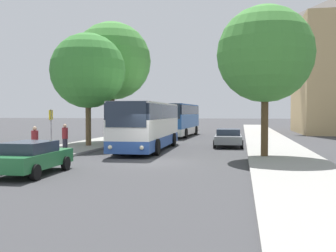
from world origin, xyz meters
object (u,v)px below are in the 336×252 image
object	(u,v)px
parked_car_left_curb	(31,157)
bus_middle	(180,119)
bus_front	(148,125)
tree_left_far	(112,61)
tree_right_near	(265,54)
parked_car_right_near	(228,137)
pedestrian_waiting_near	(35,142)
bus_stop_sign	(51,126)
tree_left_near	(88,71)
pedestrian_waiting_far	(65,138)

from	to	relation	value
parked_car_left_curb	bus_middle	bearing A→B (deg)	84.93
bus_front	tree_left_far	bearing A→B (deg)	127.38
tree_left_far	tree_right_near	distance (m)	15.33
bus_front	bus_middle	bearing A→B (deg)	90.02
parked_car_right_near	tree_left_far	world-z (taller)	tree_left_far
pedestrian_waiting_near	tree_left_far	size ratio (longest dim) A/B	0.17
tree_right_near	bus_stop_sign	bearing A→B (deg)	-178.30
bus_stop_sign	bus_middle	bearing A→B (deg)	76.59
tree_left_near	tree_right_near	size ratio (longest dim) A/B	0.99
pedestrian_waiting_near	pedestrian_waiting_far	size ratio (longest dim) A/B	0.99
parked_car_right_near	bus_stop_sign	world-z (taller)	bus_stop_sign
tree_left_far	bus_middle	bearing A→B (deg)	67.96
parked_car_left_curb	tree_right_near	world-z (taller)	tree_right_near
tree_right_near	pedestrian_waiting_near	bearing A→B (deg)	-163.14
pedestrian_waiting_near	tree_right_near	distance (m)	13.38
bus_stop_sign	pedestrian_waiting_near	xyz separation A→B (m)	(0.75, -3.24, -0.77)
bus_stop_sign	pedestrian_waiting_far	size ratio (longest dim) A/B	1.53
bus_front	tree_left_far	world-z (taller)	tree_left_far
pedestrian_waiting_far	tree_left_near	bearing A→B (deg)	175.57
bus_middle	pedestrian_waiting_far	world-z (taller)	bus_middle
parked_car_left_curb	tree_left_far	distance (m)	18.22
bus_front	pedestrian_waiting_near	size ratio (longest dim) A/B	6.59
parked_car_left_curb	parked_car_right_near	size ratio (longest dim) A/B	0.93
tree_left_near	tree_right_near	bearing A→B (deg)	-21.26
parked_car_right_near	tree_left_far	bearing A→B (deg)	-13.41
pedestrian_waiting_near	tree_left_near	world-z (taller)	tree_left_near
bus_front	pedestrian_waiting_near	xyz separation A→B (m)	(-4.32, -7.38, -0.72)
tree_right_near	bus_middle	bearing A→B (deg)	111.92
bus_middle	parked_car_right_near	size ratio (longest dim) A/B	2.43
bus_middle	tree_left_far	distance (m)	12.20
bus_stop_sign	tree_left_far	xyz separation A→B (m)	(0.61, 9.75, 5.14)
tree_left_near	pedestrian_waiting_far	bearing A→B (deg)	-84.67
bus_middle	tree_left_near	distance (m)	15.96
bus_front	parked_car_right_near	size ratio (longest dim) A/B	2.37
bus_stop_sign	tree_left_near	xyz separation A→B (m)	(0.30, 5.20, 3.86)
pedestrian_waiting_near	tree_left_far	bearing A→B (deg)	36.61
parked_car_right_near	tree_right_near	world-z (taller)	tree_right_near
bus_middle	pedestrian_waiting_near	size ratio (longest dim) A/B	6.75
pedestrian_waiting_near	tree_left_near	bearing A→B (deg)	39.06
parked_car_right_near	pedestrian_waiting_far	world-z (taller)	pedestrian_waiting_far
parked_car_right_near	tree_right_near	bearing A→B (deg)	105.31
bus_stop_sign	tree_left_far	distance (m)	11.04
parked_car_left_curb	bus_stop_sign	size ratio (longest dim) A/B	1.67
pedestrian_waiting_far	tree_left_far	size ratio (longest dim) A/B	0.17
tree_right_near	bus_front	bearing A→B (deg)	153.78
bus_stop_sign	tree_left_far	size ratio (longest dim) A/B	0.26
bus_front	pedestrian_waiting_far	world-z (taller)	bus_front
bus_stop_sign	parked_car_right_near	bearing A→B (deg)	36.47
bus_middle	bus_stop_sign	world-z (taller)	bus_middle
tree_left_far	parked_car_left_curb	bearing A→B (deg)	-82.64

